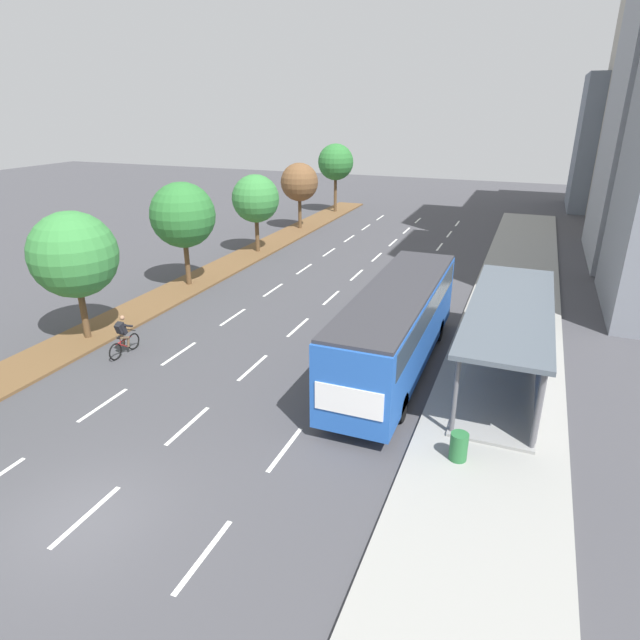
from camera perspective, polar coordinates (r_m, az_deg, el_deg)
ground_plane at (r=15.60m, az=-23.97°, el=-18.83°), size 140.00×140.00×0.00m
median_strip at (r=34.28m, az=-10.69°, el=5.27°), size 2.60×52.00×0.12m
sidewalk_right at (r=29.29m, az=19.92°, el=1.43°), size 4.50×52.00×0.15m
lane_divider_left at (r=30.27m, az=-5.03°, el=3.21°), size 0.14×46.79×0.01m
lane_divider_center at (r=28.94m, az=1.20°, el=2.40°), size 0.14×46.79×0.01m
lane_divider_right at (r=27.99m, az=7.93°, el=1.49°), size 0.14×46.79×0.01m
bus_shelter at (r=20.87m, az=20.09°, el=-1.51°), size 2.90×10.09×2.86m
bus at (r=20.54m, az=8.15°, el=-0.10°), size 2.54×11.29×3.37m
cyclist at (r=23.55m, az=-20.25°, el=-1.71°), size 0.46×1.82×1.71m
median_tree_second at (r=24.78m, az=-24.78°, el=6.31°), size 3.64×3.64×5.57m
median_tree_third at (r=30.76m, az=-14.42°, el=10.76°), size 3.57×3.57×5.75m
median_tree_fourth at (r=37.42m, az=-6.88°, el=12.70°), size 3.21×3.21×5.26m
median_tree_fifth at (r=44.68m, az=-2.21°, el=14.46°), size 3.04×3.04×5.26m
median_tree_farthest at (r=51.93m, az=1.68°, el=16.46°), size 3.30×3.30×6.24m
trash_bin at (r=16.32m, az=14.56°, el=-12.91°), size 0.52×0.52×0.85m
building_tall_right at (r=60.79m, az=30.65°, el=15.81°), size 10.35×8.54×12.40m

